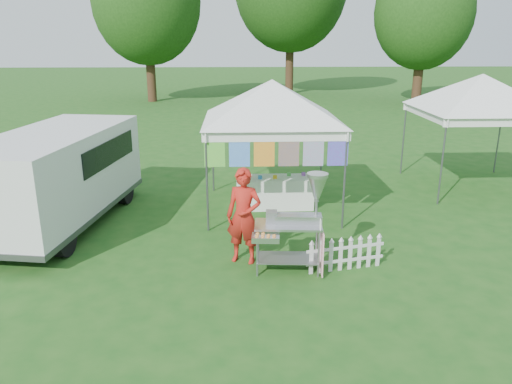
{
  "coord_description": "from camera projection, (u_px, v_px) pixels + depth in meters",
  "views": [
    {
      "loc": [
        -0.82,
        -7.74,
        3.92
      ],
      "look_at": [
        -0.45,
        1.23,
        1.1
      ],
      "focal_mm": 35.0,
      "sensor_mm": 36.0,
      "label": 1
    }
  ],
  "objects": [
    {
      "name": "display_table",
      "position": [
        274.0,
        192.0,
        11.86
      ],
      "size": [
        1.8,
        0.7,
        0.73
      ],
      "primitive_type": "cube",
      "color": "white",
      "rests_on": "ground"
    },
    {
      "name": "cargo_van",
      "position": [
        60.0,
        174.0,
        10.65
      ],
      "size": [
        2.69,
        5.11,
        2.02
      ],
      "rotation": [
        0.0,
        0.0,
        -0.16
      ],
      "color": "silver",
      "rests_on": "ground"
    },
    {
      "name": "donut_cart",
      "position": [
        299.0,
        215.0,
        8.4
      ],
      "size": [
        1.31,
        0.81,
        1.75
      ],
      "rotation": [
        0.0,
        0.0,
        -0.07
      ],
      "color": "gray",
      "rests_on": "ground"
    },
    {
      "name": "ground",
      "position": [
        285.0,
        274.0,
        8.59
      ],
      "size": [
        120.0,
        120.0,
        0.0
      ],
      "primitive_type": "plane",
      "color": "#1B4F16",
      "rests_on": "ground"
    },
    {
      "name": "picket_fence",
      "position": [
        345.0,
        255.0,
        8.66
      ],
      "size": [
        1.41,
        0.33,
        0.56
      ],
      "rotation": [
        0.0,
        0.0,
        0.22
      ],
      "color": "silver",
      "rests_on": "ground"
    },
    {
      "name": "vendor",
      "position": [
        244.0,
        216.0,
        8.83
      ],
      "size": [
        0.73,
        0.59,
        1.74
      ],
      "primitive_type": "imported",
      "rotation": [
        0.0,
        0.0,
        -0.3
      ],
      "color": "#B21E15",
      "rests_on": "ground"
    },
    {
      "name": "tree_right",
      "position": [
        424.0,
        13.0,
        28.4
      ],
      "size": [
        5.6,
        5.6,
        8.42
      ],
      "color": "#3B2315",
      "rests_on": "ground"
    },
    {
      "name": "canopy_main",
      "position": [
        272.0,
        80.0,
        11.03
      ],
      "size": [
        4.24,
        4.24,
        3.45
      ],
      "color": "#59595E",
      "rests_on": "ground"
    },
    {
      "name": "canopy_right",
      "position": [
        483.0,
        74.0,
        12.68
      ],
      "size": [
        4.24,
        4.24,
        3.45
      ],
      "color": "#59595E",
      "rests_on": "ground"
    },
    {
      "name": "tree_left",
      "position": [
        147.0,
        2.0,
        29.49
      ],
      "size": [
        6.4,
        6.4,
        9.53
      ],
      "color": "#3B2315",
      "rests_on": "ground"
    }
  ]
}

